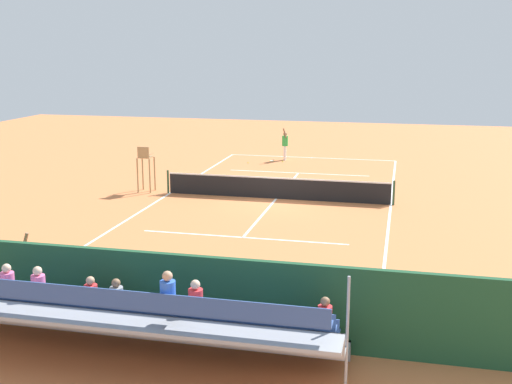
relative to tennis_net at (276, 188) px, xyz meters
name	(u,v)px	position (x,y,z in m)	size (l,w,h in m)	color
ground_plane	(276,199)	(0.00, 0.00, -0.50)	(60.00, 60.00, 0.00)	#D17542
court_line_markings	(276,198)	(0.00, -0.04, -0.50)	(10.10, 22.20, 0.01)	white
tennis_net	(276,188)	(0.00, 0.00, 0.00)	(10.30, 0.10, 1.07)	black
backdrop_wall	(159,293)	(0.00, 14.00, 0.50)	(18.00, 0.16, 2.00)	#1E4C2D
bleacher_stand	(136,320)	(0.01, 15.33, 0.43)	(9.06, 2.40, 2.48)	#9EA0A5
umpire_chair	(145,164)	(6.20, -0.03, 0.81)	(0.67, 0.67, 2.14)	#A88456
courtside_bench	(298,311)	(-3.16, 13.27, 0.06)	(1.80, 0.40, 0.93)	#9E754C
equipment_bag	(233,322)	(-1.63, 13.40, -0.32)	(0.90, 0.36, 0.36)	black
tennis_player	(285,143)	(1.44, -9.82, 0.51)	(0.39, 0.54, 1.93)	white
tennis_racket	(272,161)	(2.14, -9.33, -0.49)	(0.35, 0.58, 0.03)	black
tennis_ball_near	(283,161)	(1.46, -9.14, -0.47)	(0.07, 0.07, 0.07)	#CCDB33
tennis_ball_far	(248,163)	(3.33, -8.28, -0.47)	(0.07, 0.07, 0.07)	#CCDB33
line_judge	(23,269)	(4.04, 13.23, 0.51)	(0.42, 0.55, 1.93)	#232328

